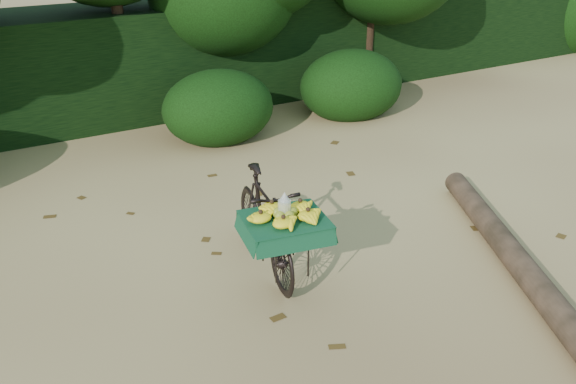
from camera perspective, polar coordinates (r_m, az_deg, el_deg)
ground at (r=5.64m, az=-2.13°, el=-11.04°), size 80.00×80.00×0.00m
vendor_bicycle at (r=5.98m, az=-2.13°, el=-2.83°), size 0.90×1.82×1.02m
fallen_log at (r=6.57m, az=20.34°, el=-5.64°), size 1.82×3.39×0.26m
hedge_backdrop at (r=10.81m, az=-18.54°, el=11.05°), size 26.00×1.80×1.80m
tree_row at (r=9.72m, az=-22.17°, el=15.68°), size 14.50×2.00×4.00m
bush_clumps at (r=9.18m, az=-12.24°, el=6.45°), size 8.80×1.70×0.90m
leaf_litter at (r=6.11m, az=-5.04°, el=-7.84°), size 7.00×7.30×0.01m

